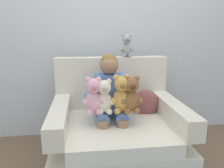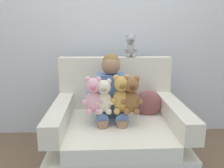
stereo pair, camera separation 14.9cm
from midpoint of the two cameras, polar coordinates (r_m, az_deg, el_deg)
name	(u,v)px [view 1 (the left image)]	position (r m, az deg, el deg)	size (l,w,h in m)	color
ground_plane	(117,162)	(2.18, -0.82, -19.29)	(8.00, 8.00, 0.00)	brown
back_wall	(108,19)	(2.56, -2.84, 16.10)	(6.00, 0.10, 2.60)	silver
armchair	(116,131)	(2.09, -1.00, -11.96)	(1.12, 0.95, 0.92)	silver
seated_child	(110,96)	(1.99, -2.63, -3.05)	(0.45, 0.39, 0.82)	#597AB7
plush_cream	(104,97)	(1.84, -4.30, -3.41)	(0.17, 0.14, 0.29)	silver
plush_honey	(122,95)	(1.85, 0.13, -2.80)	(0.19, 0.16, 0.32)	gold
plush_pink	(94,97)	(1.84, -7.01, -3.21)	(0.18, 0.15, 0.31)	#EAA8BC
plush_brown	(131,95)	(1.85, 2.61, -2.94)	(0.19, 0.15, 0.31)	brown
plush_grey_on_backrest	(126,46)	(2.26, 1.78, 9.54)	(0.14, 0.11, 0.23)	#9E9EA3
throw_pillow	(145,103)	(2.17, 6.44, -4.79)	(0.26, 0.12, 0.26)	#8C4C4C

